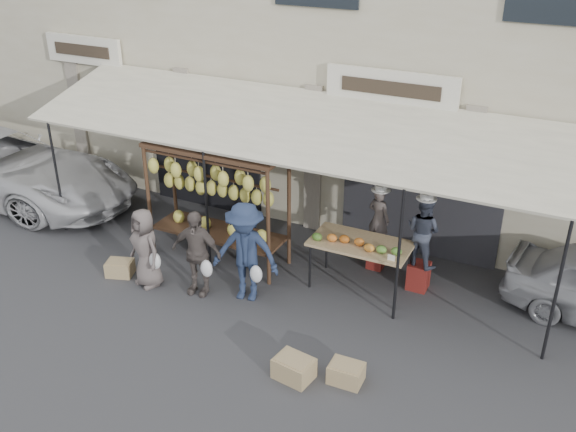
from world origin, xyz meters
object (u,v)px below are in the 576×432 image
at_px(crate_near_b, 346,373).
at_px(crate_far, 120,268).
at_px(customer_mid, 196,253).
at_px(vendor_left, 379,219).
at_px(crate_near_a, 294,368).
at_px(produce_table, 360,245).
at_px(customer_left, 145,248).
at_px(banana_rack, 215,183).
at_px(vendor_right, 423,231).
at_px(customer_right, 245,252).

bearing_deg(crate_near_b, crate_far, 169.69).
bearing_deg(customer_mid, vendor_left, 34.57).
relative_size(vendor_left, crate_near_a, 2.24).
distance_m(produce_table, customer_left, 3.68).
height_order(banana_rack, crate_near_b, banana_rack).
bearing_deg(crate_near_a, vendor_right, 73.28).
xyz_separation_m(vendor_left, crate_near_a, (-0.03, -3.41, -0.84)).
height_order(customer_left, crate_near_b, customer_left).
distance_m(customer_mid, crate_near_a, 2.83).
relative_size(vendor_left, customer_left, 0.83).
xyz_separation_m(produce_table, customer_right, (-1.60, -1.09, 0.01)).
relative_size(vendor_right, crate_near_b, 2.68).
xyz_separation_m(produce_table, customer_mid, (-2.43, -1.30, -0.10)).
distance_m(produce_table, crate_near_a, 2.68).
distance_m(vendor_right, crate_far, 5.41).
relative_size(vendor_right, crate_near_a, 2.38).
bearing_deg(crate_far, customer_mid, 5.94).
xyz_separation_m(vendor_left, customer_mid, (-2.48, -2.13, -0.23)).
distance_m(banana_rack, vendor_left, 2.99).
height_order(vendor_right, customer_right, customer_right).
xyz_separation_m(vendor_left, vendor_right, (0.89, -0.34, 0.12)).
xyz_separation_m(produce_table, customer_left, (-3.36, -1.48, -0.15)).
height_order(customer_left, crate_near_a, customer_left).
height_order(customer_right, crate_near_b, customer_right).
relative_size(produce_table, vendor_right, 1.35).
height_order(crate_near_a, crate_near_b, crate_near_a).
xyz_separation_m(banana_rack, crate_near_a, (2.72, -2.38, -1.41)).
bearing_deg(banana_rack, crate_far, -135.99).
xyz_separation_m(vendor_left, crate_near_b, (0.66, -3.15, -0.86)).
relative_size(banana_rack, crate_near_b, 5.51).
bearing_deg(crate_near_a, customer_mid, 152.45).
distance_m(customer_mid, crate_far, 1.71).
relative_size(produce_table, customer_right, 0.96).
bearing_deg(customer_mid, banana_rack, 97.82).
bearing_deg(customer_left, customer_mid, 29.95).
height_order(banana_rack, crate_near_a, banana_rack).
height_order(customer_left, crate_far, customer_left).
distance_m(customer_right, crate_far, 2.56).
xyz_separation_m(vendor_left, crate_far, (-4.06, -2.30, -0.86)).
height_order(produce_table, customer_left, customer_left).
xyz_separation_m(crate_near_a, crate_far, (-4.03, 1.11, -0.02)).
xyz_separation_m(produce_table, vendor_right, (0.94, 0.49, 0.25)).
relative_size(produce_table, vendor_left, 1.43).
xyz_separation_m(produce_table, crate_near_b, (0.71, -2.33, -0.73)).
relative_size(vendor_right, customer_right, 0.72).
bearing_deg(vendor_right, crate_near_a, 92.56).
distance_m(banana_rack, crate_near_b, 4.27).
relative_size(vendor_right, customer_mid, 0.82).
relative_size(vendor_left, customer_mid, 0.77).
height_order(banana_rack, crate_far, banana_rack).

